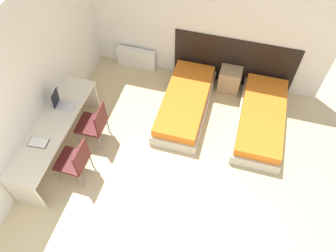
# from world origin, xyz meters

# --- Properties ---
(wall_back) EXTENTS (5.27, 0.05, 2.70)m
(wall_back) POSITION_xyz_m (0.00, 4.30, 1.35)
(wall_back) COLOR white
(wall_back) RESTS_ON ground_plane
(wall_left) EXTENTS (0.05, 5.28, 2.70)m
(wall_left) POSITION_xyz_m (-2.16, 2.14, 1.35)
(wall_left) COLOR white
(wall_left) RESTS_ON ground_plane
(headboard_panel) EXTENTS (2.46, 0.03, 1.12)m
(headboard_panel) POSITION_xyz_m (0.85, 4.26, 0.56)
(headboard_panel) COLOR black
(headboard_panel) RESTS_ON ground_plane
(bed_near_window) EXTENTS (0.87, 2.01, 0.42)m
(bed_near_window) POSITION_xyz_m (0.11, 3.23, 0.20)
(bed_near_window) COLOR beige
(bed_near_window) RESTS_ON ground_plane
(bed_near_door) EXTENTS (0.87, 2.01, 0.42)m
(bed_near_door) POSITION_xyz_m (1.59, 3.23, 0.20)
(bed_near_door) COLOR beige
(bed_near_door) RESTS_ON ground_plane
(nightstand) EXTENTS (0.44, 0.36, 0.52)m
(nightstand) POSITION_xyz_m (0.85, 4.05, 0.26)
(nightstand) COLOR tan
(nightstand) RESTS_ON ground_plane
(radiator) EXTENTS (0.86, 0.12, 0.48)m
(radiator) POSITION_xyz_m (-1.23, 4.18, 0.24)
(radiator) COLOR silver
(radiator) RESTS_ON ground_plane
(desk) EXTENTS (0.61, 2.27, 0.74)m
(desk) POSITION_xyz_m (-1.83, 1.71, 0.59)
(desk) COLOR beige
(desk) RESTS_ON ground_plane
(chair_near_laptop) EXTENTS (0.49, 0.49, 0.89)m
(chair_near_laptop) POSITION_xyz_m (-1.29, 2.11, 0.49)
(chair_near_laptop) COLOR #511919
(chair_near_laptop) RESTS_ON ground_plane
(chair_near_notebook) EXTENTS (0.48, 0.48, 0.89)m
(chair_near_notebook) POSITION_xyz_m (-1.29, 1.32, 0.49)
(chair_near_notebook) COLOR #511919
(chair_near_notebook) RESTS_ON ground_plane
(laptop) EXTENTS (0.34, 0.27, 0.33)m
(laptop) POSITION_xyz_m (-1.84, 2.15, 0.81)
(laptop) COLOR silver
(laptop) RESTS_ON desk
(open_notebook) EXTENTS (0.33, 0.21, 0.02)m
(open_notebook) POSITION_xyz_m (-1.87, 1.33, 0.75)
(open_notebook) COLOR black
(open_notebook) RESTS_ON desk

